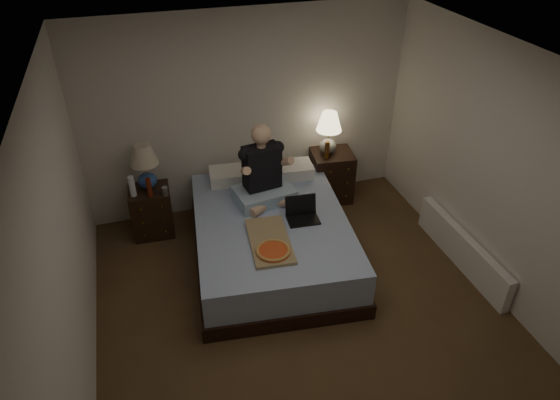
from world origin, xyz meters
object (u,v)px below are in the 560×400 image
object	(u,v)px
laptop	(303,211)
radiator	(462,250)
bed	(272,239)
beer_bottle_right	(327,150)
beer_bottle_left	(149,187)
water_bottle	(132,186)
pizza_box	(273,251)
lamp_left	(145,167)
lamp_right	(329,133)
person	(264,165)
soda_can	(165,191)
nightstand_left	(152,211)
nightstand_right	(331,176)

from	to	relation	value
laptop	radiator	distance (m)	1.84
bed	beer_bottle_right	world-z (taller)	beer_bottle_right
beer_bottle_left	laptop	bearing A→B (deg)	-29.74
beer_bottle_left	radiator	world-z (taller)	beer_bottle_left
beer_bottle_left	laptop	distance (m)	1.78
water_bottle	pizza_box	bearing A→B (deg)	-48.25
lamp_left	beer_bottle_right	size ratio (longest dim) A/B	2.43
lamp_right	beer_bottle_left	world-z (taller)	lamp_right
water_bottle	lamp_right	bearing A→B (deg)	4.53
bed	beer_bottle_right	bearing A→B (deg)	48.42
laptop	radiator	xyz separation A→B (m)	(1.67, -0.59, -0.47)
bed	person	size ratio (longest dim) A/B	2.35
soda_can	person	distance (m)	1.19
pizza_box	radiator	size ratio (longest dim) A/B	0.47
person	bed	bearing A→B (deg)	-102.09
lamp_left	person	xyz separation A→B (m)	(1.25, -0.57, 0.12)
laptop	pizza_box	world-z (taller)	laptop
soda_can	laptop	world-z (taller)	laptop
nightstand_left	nightstand_right	size ratio (longest dim) A/B	0.90
bed	soda_can	size ratio (longest dim) A/B	21.83
soda_can	person	bearing A→B (deg)	-18.44
water_bottle	beer_bottle_left	size ratio (longest dim) A/B	1.09
beer_bottle_left	pizza_box	xyz separation A→B (m)	(1.07, -1.34, -0.14)
soda_can	lamp_right	bearing A→B (deg)	7.59
soda_can	beer_bottle_left	distance (m)	0.18
nightstand_right	beer_bottle_left	world-z (taller)	beer_bottle_left
bed	laptop	size ratio (longest dim) A/B	6.42
lamp_left	beer_bottle_right	xyz separation A→B (m)	(2.22, -0.05, -0.10)
person	beer_bottle_right	bearing A→B (deg)	19.78
nightstand_right	beer_bottle_right	world-z (taller)	beer_bottle_right
lamp_left	soda_can	xyz separation A→B (m)	(0.17, -0.21, -0.23)
beer_bottle_right	laptop	world-z (taller)	beer_bottle_right
beer_bottle_right	radiator	bearing A→B (deg)	-58.02
bed	nightstand_right	size ratio (longest dim) A/B	3.23
radiator	lamp_right	bearing A→B (deg)	118.61
bed	nightstand_right	world-z (taller)	nightstand_right
lamp_right	person	distance (m)	1.21
soda_can	beer_bottle_right	world-z (taller)	beer_bottle_right
lamp_left	beer_bottle_left	world-z (taller)	lamp_left
lamp_left	nightstand_right	bearing A→B (deg)	0.91
bed	radiator	world-z (taller)	bed
bed	nightstand_left	bearing A→B (deg)	150.64
nightstand_left	lamp_left	xyz separation A→B (m)	(0.01, 0.05, 0.58)
lamp_right	radiator	distance (m)	2.11
nightstand_left	person	size ratio (longest dim) A/B	0.65
soda_can	beer_bottle_right	distance (m)	2.06
bed	pizza_box	bearing A→B (deg)	-97.95
person	soda_can	bearing A→B (deg)	153.14
soda_can	laptop	size ratio (longest dim) A/B	0.29
lamp_right	soda_can	size ratio (longest dim) A/B	5.60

